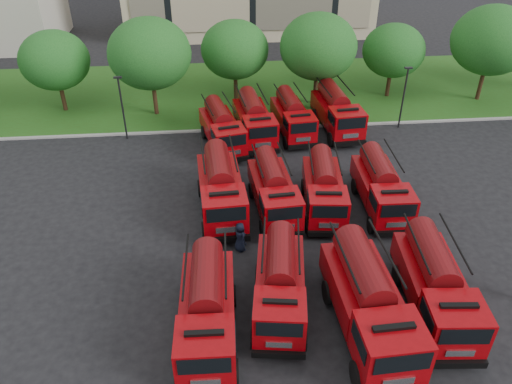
% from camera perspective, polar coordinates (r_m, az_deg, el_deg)
% --- Properties ---
extents(ground, '(140.00, 140.00, 0.00)m').
position_cam_1_polar(ground, '(26.38, 2.97, -10.41)').
color(ground, black).
rests_on(ground, ground).
extents(lawn, '(70.00, 16.00, 0.12)m').
position_cam_1_polar(lawn, '(48.41, -1.24, 11.49)').
color(lawn, '#244A13').
rests_on(lawn, ground).
extents(curb, '(70.00, 0.30, 0.14)m').
position_cam_1_polar(curb, '(41.04, -0.40, 7.25)').
color(curb, gray).
rests_on(curb, ground).
extents(tree_1, '(5.71, 5.71, 6.98)m').
position_cam_1_polar(tree_1, '(45.80, -22.03, 13.79)').
color(tree_1, '#382314').
rests_on(tree_1, ground).
extents(tree_2, '(6.72, 6.72, 8.22)m').
position_cam_1_polar(tree_2, '(42.55, -12.06, 15.21)').
color(tree_2, '#382314').
rests_on(tree_2, ground).
extents(tree_3, '(5.88, 5.88, 7.19)m').
position_cam_1_polar(tree_3, '(44.89, -2.44, 15.95)').
color(tree_3, '#382314').
rests_on(tree_3, ground).
extents(tree_4, '(6.55, 6.55, 8.01)m').
position_cam_1_polar(tree_4, '(44.19, 7.13, 16.17)').
color(tree_4, '#382314').
rests_on(tree_4, ground).
extents(tree_5, '(5.46, 5.46, 6.68)m').
position_cam_1_polar(tree_5, '(47.29, 15.45, 15.32)').
color(tree_5, '#382314').
rests_on(tree_5, ground).
extents(tree_6, '(6.89, 6.89, 8.42)m').
position_cam_1_polar(tree_6, '(49.01, 25.38, 15.40)').
color(tree_6, '#382314').
rests_on(tree_6, ground).
extents(lamp_post_0, '(0.60, 0.25, 5.11)m').
position_cam_1_polar(lamp_post_0, '(39.71, -15.07, 9.62)').
color(lamp_post_0, black).
rests_on(lamp_post_0, ground).
extents(lamp_post_1, '(0.60, 0.25, 5.11)m').
position_cam_1_polar(lamp_post_1, '(41.90, 16.55, 10.66)').
color(lamp_post_1, black).
rests_on(lamp_post_1, ground).
extents(fire_truck_0, '(2.80, 7.18, 3.23)m').
position_cam_1_polar(fire_truck_0, '(22.99, -5.61, -13.17)').
color(fire_truck_0, black).
rests_on(fire_truck_0, ground).
extents(fire_truck_1, '(3.24, 6.97, 3.05)m').
position_cam_1_polar(fire_truck_1, '(24.16, 2.76, -10.42)').
color(fire_truck_1, black).
rests_on(fire_truck_1, ground).
extents(fire_truck_2, '(3.14, 7.91, 3.55)m').
position_cam_1_polar(fire_truck_2, '(23.50, 12.76, -12.17)').
color(fire_truck_2, black).
rests_on(fire_truck_2, ground).
extents(fire_truck_3, '(3.13, 7.44, 3.30)m').
position_cam_1_polar(fire_truck_3, '(25.33, 19.85, -10.00)').
color(fire_truck_3, black).
rests_on(fire_truck_3, ground).
extents(fire_truck_4, '(3.05, 7.54, 3.37)m').
position_cam_1_polar(fire_truck_4, '(30.45, -4.03, 0.47)').
color(fire_truck_4, black).
rests_on(fire_truck_4, ground).
extents(fire_truck_5, '(2.85, 6.84, 3.04)m').
position_cam_1_polar(fire_truck_5, '(30.51, 2.03, 0.24)').
color(fire_truck_5, black).
rests_on(fire_truck_5, ground).
extents(fire_truck_6, '(3.04, 6.87, 3.03)m').
position_cam_1_polar(fire_truck_6, '(30.96, 7.77, 0.45)').
color(fire_truck_6, black).
rests_on(fire_truck_6, ground).
extents(fire_truck_7, '(2.67, 6.90, 3.11)m').
position_cam_1_polar(fire_truck_7, '(31.70, 14.11, 0.60)').
color(fire_truck_7, black).
rests_on(fire_truck_7, ground).
extents(fire_truck_8, '(3.57, 6.98, 3.03)m').
position_cam_1_polar(fire_truck_8, '(37.95, -3.92, 7.31)').
color(fire_truck_8, black).
rests_on(fire_truck_8, ground).
extents(fire_truck_9, '(3.12, 7.14, 3.15)m').
position_cam_1_polar(fire_truck_9, '(39.01, -0.21, 8.26)').
color(fire_truck_9, black).
rests_on(fire_truck_9, ground).
extents(fire_truck_10, '(2.94, 6.78, 3.00)m').
position_cam_1_polar(fire_truck_10, '(39.86, 4.20, 8.62)').
color(fire_truck_10, black).
rests_on(fire_truck_10, ground).
extents(fire_truck_11, '(3.10, 7.38, 3.28)m').
position_cam_1_polar(fire_truck_11, '(40.83, 9.21, 9.12)').
color(fire_truck_11, black).
rests_on(fire_truck_11, ground).
extents(firefighter_0, '(0.72, 0.58, 1.76)m').
position_cam_1_polar(firefighter_0, '(25.33, 20.44, -15.57)').
color(firefighter_0, black).
rests_on(firefighter_0, ground).
extents(firefighter_1, '(0.82, 0.64, 1.48)m').
position_cam_1_polar(firefighter_1, '(23.05, 13.40, -20.39)').
color(firefighter_1, '#B12A0D').
rests_on(firefighter_1, ground).
extents(firefighter_3, '(1.22, 0.72, 1.80)m').
position_cam_1_polar(firefighter_3, '(25.48, 22.88, -15.92)').
color(firefighter_3, black).
rests_on(firefighter_3, ground).
extents(firefighter_4, '(0.95, 1.07, 1.83)m').
position_cam_1_polar(firefighter_4, '(28.37, -1.80, -6.62)').
color(firefighter_4, black).
rests_on(firefighter_4, ground).
extents(firefighter_5, '(1.65, 0.93, 1.67)m').
position_cam_1_polar(firefighter_5, '(31.59, 16.15, -3.35)').
color(firefighter_5, black).
rests_on(firefighter_5, ground).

